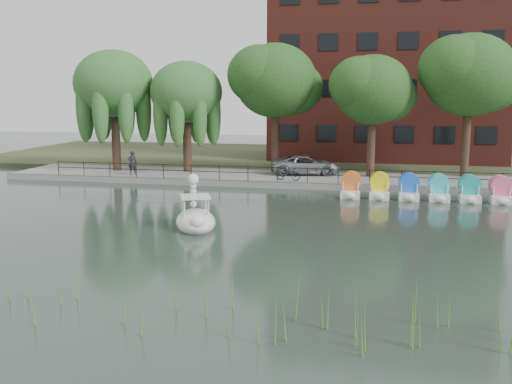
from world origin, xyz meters
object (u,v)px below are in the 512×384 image
(minivan, at_px, (306,164))
(bicycle, at_px, (288,173))
(pedestrian, at_px, (132,161))
(swan_boat, at_px, (196,217))

(minivan, height_order, bicycle, minivan)
(pedestrian, bearing_deg, minivan, 162.09)
(pedestrian, height_order, swan_boat, swan_boat)
(minivan, height_order, swan_boat, swan_boat)
(bicycle, relative_size, pedestrian, 0.87)
(swan_boat, bearing_deg, pedestrian, 101.78)
(minivan, height_order, pedestrian, pedestrian)
(minivan, relative_size, pedestrian, 2.84)
(bicycle, xyz_separation_m, swan_boat, (-2.34, -13.00, -0.36))
(minivan, distance_m, swan_boat, 16.37)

